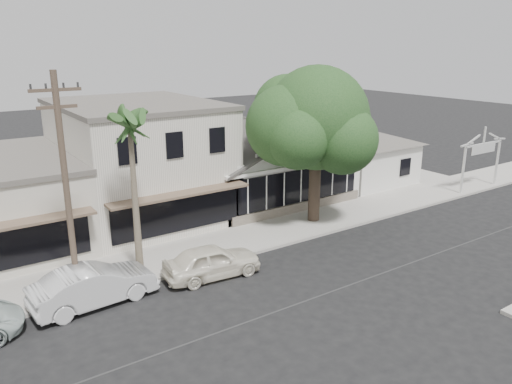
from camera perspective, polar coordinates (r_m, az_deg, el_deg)
ground at (r=21.39m, az=8.91°, el=-11.09°), size 140.00×140.00×0.00m
sidewalk_north at (r=23.21m, az=-18.21°, el=-9.25°), size 90.00×3.50×0.15m
corner_shop at (r=32.64m, az=0.67°, el=3.79°), size 10.40×8.60×5.10m
side_cottage at (r=37.40m, az=11.92°, el=3.34°), size 6.00×6.00×3.00m
arch_sign at (r=37.44m, az=24.54°, el=4.80°), size 4.12×0.12×3.95m
row_building_near at (r=29.73m, az=-13.27°, el=3.31°), size 8.00×10.00×6.50m
utility_pole at (r=19.96m, az=-20.89°, el=0.73°), size 1.80×0.24×9.00m
car_0 at (r=22.10m, az=-5.05°, el=-7.89°), size 4.45×2.12×1.47m
car_1 at (r=20.82m, az=-18.03°, el=-10.12°), size 4.96×2.06×1.60m
shade_tree at (r=27.64m, az=6.49°, el=8.08°), size 7.96×7.19×8.83m
palm_east at (r=21.13m, az=-14.24°, el=7.37°), size 2.92×2.92×7.76m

